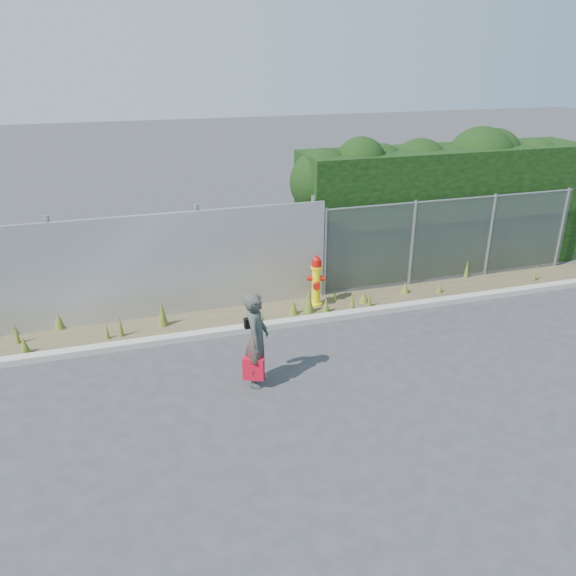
{
  "coord_description": "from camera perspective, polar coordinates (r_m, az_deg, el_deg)",
  "views": [
    {
      "loc": [
        -3.19,
        -7.93,
        5.14
      ],
      "look_at": [
        -0.3,
        1.4,
        1.0
      ],
      "focal_mm": 35.0,
      "sensor_mm": 36.0,
      "label": 1
    }
  ],
  "objects": [
    {
      "name": "curb",
      "position": [
        11.43,
        0.85,
        -3.42
      ],
      "size": [
        16.0,
        0.22,
        0.12
      ],
      "primitive_type": "cube",
      "color": "#A6A096",
      "rests_on": "ground"
    },
    {
      "name": "fire_hydrant",
      "position": [
        12.08,
        2.89,
        0.66
      ],
      "size": [
        0.39,
        0.35,
        1.15
      ],
      "rotation": [
        0.0,
        0.0,
        -0.31
      ],
      "color": "#FFED0D",
      "rests_on": "ground"
    },
    {
      "name": "woman",
      "position": [
        9.16,
        -3.22,
        -5.23
      ],
      "size": [
        0.59,
        0.7,
        1.63
      ],
      "primitive_type": "imported",
      "rotation": [
        0.0,
        0.0,
        1.18
      ],
      "color": "#0F6453",
      "rests_on": "ground"
    },
    {
      "name": "red_tote_bag",
      "position": [
        9.24,
        -3.52,
        -8.18
      ],
      "size": [
        0.35,
        0.13,
        0.45
      ],
      "rotation": [
        0.0,
        0.0,
        -0.43
      ],
      "color": "#BE0A2F"
    },
    {
      "name": "ground",
      "position": [
        9.97,
        4.07,
        -8.12
      ],
      "size": [
        80.0,
        80.0,
        0.0
      ],
      "primitive_type": "plane",
      "color": "#363538",
      "rests_on": "ground"
    },
    {
      "name": "corrugated_fence",
      "position": [
        11.65,
        -16.4,
        1.74
      ],
      "size": [
        8.5,
        0.21,
        2.3
      ],
      "color": "#A8AAAF",
      "rests_on": "ground"
    },
    {
      "name": "black_shoulder_bag",
      "position": [
        9.26,
        -3.77,
        -3.52
      ],
      "size": [
        0.23,
        0.1,
        0.17
      ],
      "rotation": [
        0.0,
        0.0,
        0.1
      ],
      "color": "black"
    },
    {
      "name": "weed_strip",
      "position": [
        11.73,
        -4.38,
        -2.46
      ],
      "size": [
        16.0,
        1.3,
        0.55
      ],
      "color": "#4E422C",
      "rests_on": "ground"
    },
    {
      "name": "hedge",
      "position": [
        14.55,
        15.17,
        9.31
      ],
      "size": [
        7.62,
        1.77,
        3.45
      ],
      "color": "black",
      "rests_on": "ground"
    },
    {
      "name": "chainlink_fence",
      "position": [
        13.84,
        16.31,
        4.76
      ],
      "size": [
        6.5,
        0.07,
        2.05
      ],
      "color": "gray",
      "rests_on": "ground"
    }
  ]
}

